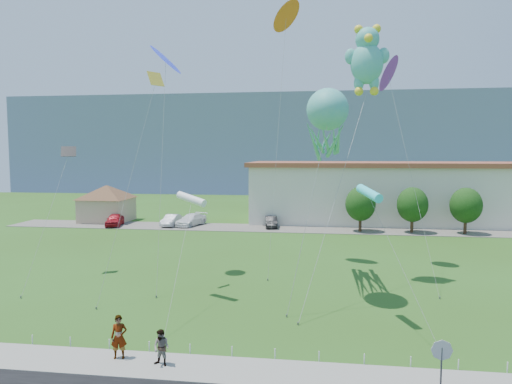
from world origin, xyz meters
TOP-DOWN VIEW (x-y plane):
  - ground at (0.00, 0.00)m, footprint 160.00×160.00m
  - sidewalk at (0.00, -2.75)m, footprint 80.00×2.50m
  - parking_strip at (0.00, 35.00)m, footprint 70.00×6.00m
  - hill_ridge at (0.00, 120.00)m, footprint 160.00×50.00m
  - pavilion at (-24.00, 38.00)m, footprint 9.20×9.20m
  - warehouse at (26.00, 44.00)m, footprint 61.00×15.00m
  - stop_sign at (9.50, -4.21)m, footprint 0.80×0.07m
  - rope_fence at (0.00, -1.30)m, footprint 26.05×0.05m
  - tree_near at (10.00, 34.00)m, footprint 3.60×3.60m
  - tree_mid at (16.00, 34.00)m, footprint 3.60×3.60m
  - tree_far at (22.00, 34.00)m, footprint 3.60×3.60m
  - pedestrian_left at (-4.01, -2.34)m, footprint 0.82×0.63m
  - pedestrian_right at (-1.87, -2.77)m, footprint 0.90×0.78m
  - parked_car_red at (-21.15, 34.21)m, footprint 2.84×4.88m
  - parked_car_silver at (-13.86, 35.17)m, footprint 1.75×4.45m
  - parked_car_white at (-11.38, 35.68)m, footprint 3.69×5.61m
  - parked_car_black at (-0.92, 35.71)m, footprint 2.02×4.34m
  - octopus_kite at (5.42, 9.07)m, footprint 3.61×10.45m
  - teddy_bear_kite at (8.29, 12.94)m, footprint 6.05×10.97m
  - small_kite_white at (-3.20, 6.97)m, footprint 0.70×8.03m
  - small_kite_blue at (-6.73, 12.79)m, footprint 2.20×7.10m
  - small_kite_cyan at (7.69, 4.09)m, footprint 3.32×5.43m
  - small_kite_yellow at (-6.54, 8.60)m, footprint 2.76×6.04m
  - small_kite_purple at (10.61, 17.82)m, footprint 3.18×10.00m
  - small_kite_orange at (2.04, 18.04)m, footprint 1.80×7.44m
  - small_kite_black at (-14.40, 11.27)m, footprint 1.29×7.44m

SIDE VIEW (x-z plane):
  - ground at x=0.00m, z-range 0.00..0.00m
  - parking_strip at x=0.00m, z-range 0.00..0.06m
  - sidewalk at x=0.00m, z-range 0.00..0.10m
  - rope_fence at x=0.00m, z-range 0.00..0.50m
  - parked_car_black at x=-0.92m, z-range 0.06..1.44m
  - parked_car_silver at x=-13.86m, z-range 0.06..1.50m
  - parked_car_white at x=-11.38m, z-range 0.06..1.57m
  - parked_car_red at x=-21.15m, z-range 0.06..1.62m
  - pedestrian_right at x=-1.87m, z-range 0.10..1.70m
  - pedestrian_left at x=-4.01m, z-range 0.10..2.09m
  - stop_sign at x=9.50m, z-range 0.62..3.12m
  - pavilion at x=-24.00m, z-range 0.52..5.52m
  - tree_near at x=10.00m, z-range 0.65..6.12m
  - tree_mid at x=16.00m, z-range 0.65..6.12m
  - tree_far at x=22.00m, z-range 0.65..6.12m
  - warehouse at x=26.00m, z-range 0.02..8.22m
  - small_kite_white at x=-3.20m, z-range 2.96..9.87m
  - small_kite_cyan at x=7.69m, z-range 3.34..11.00m
  - small_kite_black at x=-14.40m, z-range 3.51..13.51m
  - octopus_kite at x=5.42m, z-range 4.64..18.09m
  - hill_ridge at x=0.00m, z-range 0.00..25.00m
  - small_kite_yellow at x=-6.54m, z-range 5.18..20.13m
  - small_kite_purple at x=10.61m, z-range 7.27..23.94m
  - small_kite_blue at x=-6.73m, z-range 7.56..24.83m
  - teddy_bear_kite at x=8.29m, z-range 6.93..25.55m
  - small_kite_orange at x=2.04m, z-range 9.56..31.23m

